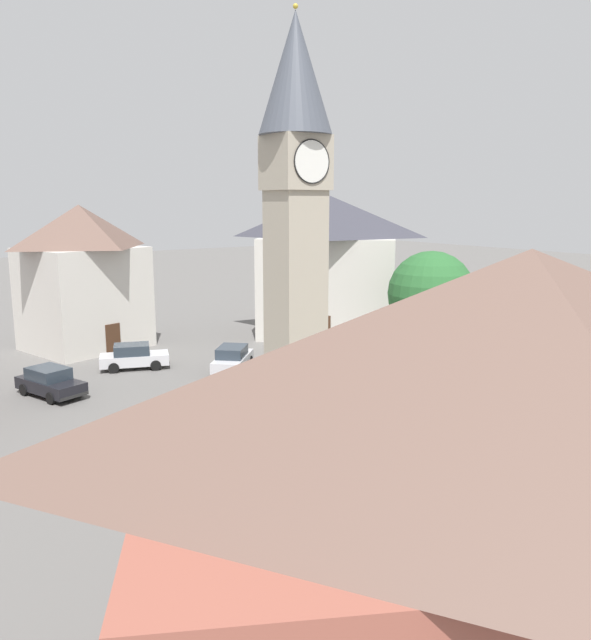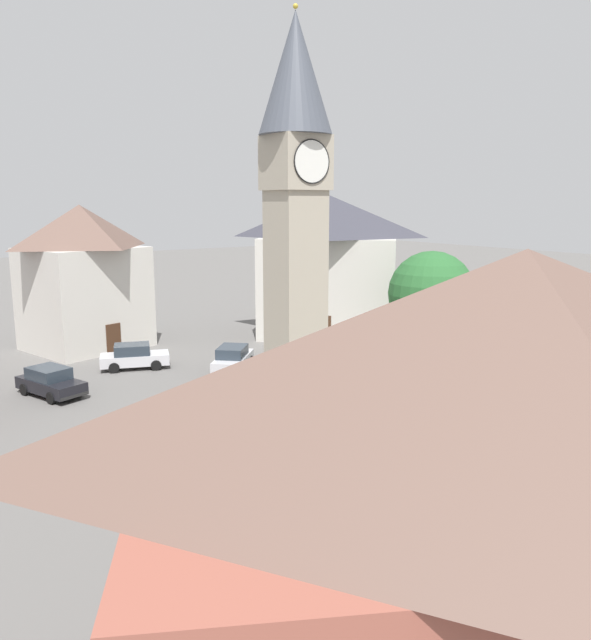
{
  "view_description": "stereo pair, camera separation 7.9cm",
  "coord_description": "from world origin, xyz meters",
  "px_view_note": "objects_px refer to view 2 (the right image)",
  "views": [
    {
      "loc": [
        -17.13,
        -24.96,
        10.1
      ],
      "look_at": [
        0.0,
        0.0,
        4.32
      ],
      "focal_mm": 34.75,
      "sensor_mm": 36.0,
      "label": 1
    },
    {
      "loc": [
        -17.07,
        -25.01,
        10.1
      ],
      "look_at": [
        0.0,
        0.0,
        4.32
      ],
      "focal_mm": 34.75,
      "sensor_mm": 36.0,
      "label": 2
    }
  ],
  "objects_px": {
    "car_silver_kerb": "(233,358)",
    "car_white_side": "(134,356)",
    "car_blue_kerb": "(51,382)",
    "building_terrace_right": "(329,265)",
    "clock_tower": "(295,181)",
    "car_red_corner": "(447,420)",
    "tree": "(431,294)",
    "building_corner_back": "(83,276)",
    "building_hall_far": "(505,580)",
    "pedestrian": "(316,424)"
  },
  "relations": [
    {
      "from": "car_silver_kerb",
      "to": "car_white_side",
      "type": "height_order",
      "value": "same"
    },
    {
      "from": "car_blue_kerb",
      "to": "building_terrace_right",
      "type": "xyz_separation_m",
      "value": [
        21.54,
        4.1,
        4.65
      ]
    },
    {
      "from": "clock_tower",
      "to": "car_white_side",
      "type": "bearing_deg",
      "value": 111.69
    },
    {
      "from": "car_red_corner",
      "to": "tree",
      "type": "bearing_deg",
      "value": 46.82
    },
    {
      "from": "building_terrace_right",
      "to": "building_corner_back",
      "type": "distance_m",
      "value": 17.77
    },
    {
      "from": "building_hall_far",
      "to": "car_red_corner",
      "type": "bearing_deg",
      "value": 44.14
    },
    {
      "from": "car_blue_kerb",
      "to": "car_silver_kerb",
      "type": "relative_size",
      "value": 1.07
    },
    {
      "from": "car_blue_kerb",
      "to": "tree",
      "type": "height_order",
      "value": "tree"
    },
    {
      "from": "pedestrian",
      "to": "building_corner_back",
      "type": "xyz_separation_m",
      "value": [
        -2.66,
        23.71,
        4.06
      ]
    },
    {
      "from": "car_white_side",
      "to": "building_terrace_right",
      "type": "xyz_separation_m",
      "value": [
        15.95,
        1.27,
        4.65
      ]
    },
    {
      "from": "clock_tower",
      "to": "building_corner_back",
      "type": "bearing_deg",
      "value": 105.63
    },
    {
      "from": "car_silver_kerb",
      "to": "building_corner_back",
      "type": "height_order",
      "value": "building_corner_back"
    },
    {
      "from": "car_blue_kerb",
      "to": "car_red_corner",
      "type": "bearing_deg",
      "value": -50.94
    },
    {
      "from": "pedestrian",
      "to": "building_terrace_right",
      "type": "relative_size",
      "value": 0.13
    },
    {
      "from": "car_silver_kerb",
      "to": "pedestrian",
      "type": "relative_size",
      "value": 2.47
    },
    {
      "from": "car_red_corner",
      "to": "tree",
      "type": "distance_m",
      "value": 14.18
    },
    {
      "from": "building_hall_far",
      "to": "building_corner_back",
      "type": "bearing_deg",
      "value": 82.62
    },
    {
      "from": "car_white_side",
      "to": "building_hall_far",
      "type": "distance_m",
      "value": 32.07
    },
    {
      "from": "car_red_corner",
      "to": "building_terrace_right",
      "type": "relative_size",
      "value": 0.34
    },
    {
      "from": "car_silver_kerb",
      "to": "building_terrace_right",
      "type": "relative_size",
      "value": 0.33
    },
    {
      "from": "car_silver_kerb",
      "to": "car_white_side",
      "type": "xyz_separation_m",
      "value": [
        -4.77,
        3.87,
        0.0
      ]
    },
    {
      "from": "building_terrace_right",
      "to": "car_white_side",
      "type": "bearing_deg",
      "value": -175.46
    },
    {
      "from": "car_white_side",
      "to": "building_terrace_right",
      "type": "height_order",
      "value": "building_terrace_right"
    },
    {
      "from": "pedestrian",
      "to": "building_terrace_right",
      "type": "distance_m",
      "value": 22.95
    },
    {
      "from": "car_white_side",
      "to": "building_hall_far",
      "type": "height_order",
      "value": "building_hall_far"
    },
    {
      "from": "building_corner_back",
      "to": "building_hall_far",
      "type": "xyz_separation_m",
      "value": [
        -5.0,
        -38.64,
        -0.21
      ]
    },
    {
      "from": "clock_tower",
      "to": "car_red_corner",
      "type": "relative_size",
      "value": 4.48
    },
    {
      "from": "tree",
      "to": "building_terrace_right",
      "type": "relative_size",
      "value": 0.56
    },
    {
      "from": "car_blue_kerb",
      "to": "car_white_side",
      "type": "xyz_separation_m",
      "value": [
        5.59,
        2.83,
        0.0
      ]
    },
    {
      "from": "car_blue_kerb",
      "to": "clock_tower",
      "type": "bearing_deg",
      "value": -39.65
    },
    {
      "from": "car_blue_kerb",
      "to": "tree",
      "type": "relative_size",
      "value": 0.63
    },
    {
      "from": "car_silver_kerb",
      "to": "tree",
      "type": "distance_m",
      "value": 13.29
    },
    {
      "from": "tree",
      "to": "building_terrace_right",
      "type": "distance_m",
      "value": 10.01
    },
    {
      "from": "clock_tower",
      "to": "car_white_side",
      "type": "relative_size",
      "value": 4.26
    },
    {
      "from": "clock_tower",
      "to": "building_terrace_right",
      "type": "relative_size",
      "value": 1.51
    },
    {
      "from": "tree",
      "to": "building_corner_back",
      "type": "relative_size",
      "value": 0.71
    },
    {
      "from": "car_silver_kerb",
      "to": "building_hall_far",
      "type": "xyz_separation_m",
      "value": [
        -10.52,
        -27.42,
        4.09
      ]
    },
    {
      "from": "car_blue_kerb",
      "to": "car_white_side",
      "type": "distance_m",
      "value": 6.27
    },
    {
      "from": "building_hall_far",
      "to": "building_terrace_right",
      "type": "bearing_deg",
      "value": 56.32
    },
    {
      "from": "tree",
      "to": "car_blue_kerb",
      "type": "bearing_deg",
      "value": 165.32
    },
    {
      "from": "tree",
      "to": "car_silver_kerb",
      "type": "bearing_deg",
      "value": 158.05
    },
    {
      "from": "car_blue_kerb",
      "to": "building_corner_back",
      "type": "xyz_separation_m",
      "value": [
        4.85,
        10.19,
        4.31
      ]
    },
    {
      "from": "car_blue_kerb",
      "to": "car_silver_kerb",
      "type": "xyz_separation_m",
      "value": [
        10.36,
        -1.04,
        0.0
      ]
    },
    {
      "from": "car_blue_kerb",
      "to": "tree",
      "type": "bearing_deg",
      "value": -14.68
    },
    {
      "from": "clock_tower",
      "to": "car_white_side",
      "type": "xyz_separation_m",
      "value": [
        -4.43,
        11.13,
        -10.31
      ]
    },
    {
      "from": "tree",
      "to": "clock_tower",
      "type": "bearing_deg",
      "value": -168.55
    },
    {
      "from": "car_blue_kerb",
      "to": "car_red_corner",
      "type": "xyz_separation_m",
      "value": [
        12.85,
        -15.84,
        0.0
      ]
    },
    {
      "from": "car_white_side",
      "to": "building_hall_far",
      "type": "bearing_deg",
      "value": -100.4
    },
    {
      "from": "tree",
      "to": "car_white_side",
      "type": "bearing_deg",
      "value": 152.53
    },
    {
      "from": "car_silver_kerb",
      "to": "building_corner_back",
      "type": "distance_m",
      "value": 13.23
    }
  ]
}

